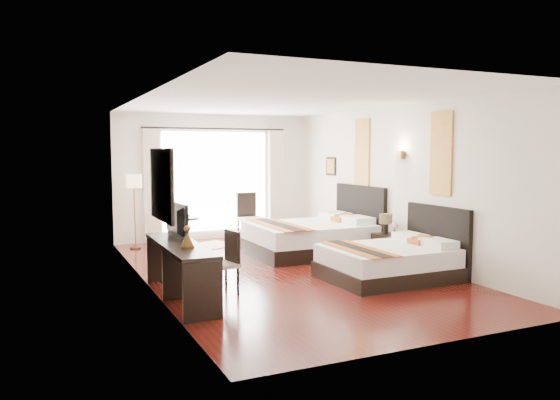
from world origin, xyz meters
name	(u,v)px	position (x,y,z in m)	size (l,w,h in m)	color
floor	(285,271)	(0.00, 0.00, -0.01)	(4.50, 7.50, 0.01)	#3D110B
ceiling	(285,101)	(0.00, 0.00, 2.79)	(4.50, 7.50, 0.02)	white
wall_headboard	(398,184)	(2.25, 0.00, 1.40)	(0.01, 7.50, 2.80)	silver
wall_desk	(146,191)	(-2.25, 0.00, 1.40)	(0.01, 7.50, 2.80)	silver
wall_window	(215,177)	(0.00, 3.75, 1.40)	(4.50, 0.01, 2.80)	silver
wall_entry	(440,210)	(0.00, -3.75, 1.40)	(4.50, 0.01, 2.80)	silver
window_glass	(216,181)	(0.00, 3.73, 1.30)	(2.40, 0.02, 2.20)	white
sheer_curtain	(216,182)	(0.00, 3.67, 1.30)	(2.30, 0.02, 2.10)	white
drape_left	(152,184)	(-1.45, 3.63, 1.28)	(0.35, 0.14, 2.35)	beige
drape_right	(276,181)	(1.45, 3.63, 1.28)	(0.35, 0.14, 2.35)	beige
art_panel_near	(441,153)	(2.23, -1.15, 1.95)	(0.03, 0.50, 1.35)	#944715
art_panel_far	(362,153)	(2.23, 1.16, 1.95)	(0.03, 0.50, 1.35)	#944715
wall_sconce	(401,155)	(2.19, -0.14, 1.92)	(0.10, 0.14, 0.14)	#4C391B
mirror_frame	(161,185)	(-2.22, -0.93, 1.55)	(0.04, 1.25, 0.95)	black
mirror_glass	(163,185)	(-2.19, -0.93, 1.55)	(0.01, 1.12, 0.82)	white
bed_near	(392,260)	(1.32, -1.15, 0.29)	(1.97, 1.53, 1.10)	black
bed_far	(314,237)	(1.16, 1.16, 0.34)	(2.30, 1.79, 1.30)	black
nightstand	(389,249)	(1.98, -0.14, 0.26)	(0.43, 0.53, 0.51)	black
table_lamp	(386,220)	(1.97, -0.04, 0.75)	(0.23, 0.23, 0.37)	black
vase	(395,233)	(1.95, -0.34, 0.56)	(0.12, 0.12, 0.12)	black
console_desk	(180,271)	(-1.99, -0.93, 0.38)	(0.50, 2.20, 0.76)	black
television	(171,220)	(-1.97, -0.38, 1.00)	(0.87, 0.11, 0.50)	black
bronze_figurine	(187,238)	(-1.99, -1.34, 0.88)	(0.17, 0.17, 0.26)	#4C391B
desk_chair	(222,275)	(-1.40, -0.94, 0.27)	(0.47, 0.47, 0.88)	#C5B798
floor_lamp	(134,186)	(-1.90, 3.15, 1.27)	(0.30, 0.30, 1.51)	black
side_table	(186,232)	(-0.90, 2.91, 0.31)	(0.54, 0.54, 0.62)	black
fruit_bowl	(185,216)	(-0.92, 2.94, 0.65)	(0.22, 0.22, 0.05)	#432A18
window_chair	(250,226)	(0.58, 3.07, 0.32)	(0.54, 0.54, 1.06)	#C5B798
jute_rug	(206,246)	(-0.51, 2.82, 0.01)	(1.22, 0.83, 0.01)	tan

